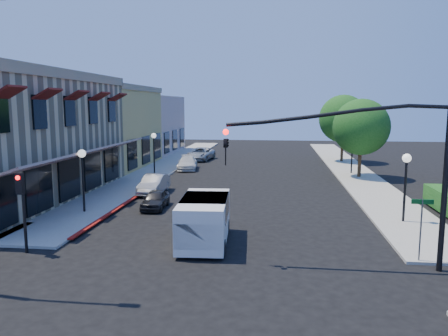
# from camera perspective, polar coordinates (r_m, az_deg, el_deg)

# --- Properties ---
(ground) EXTENTS (120.00, 120.00, 0.00)m
(ground) POSITION_cam_1_polar(r_m,az_deg,el_deg) (15.83, -1.10, -13.96)
(ground) COLOR black
(ground) RESTS_ON ground
(sidewalk_left) EXTENTS (3.50, 50.00, 0.12)m
(sidewalk_left) POSITION_cam_1_polar(r_m,az_deg,el_deg) (43.30, -7.56, 0.33)
(sidewalk_left) COLOR gray
(sidewalk_left) RESTS_ON ground
(sidewalk_right) EXTENTS (3.50, 50.00, 0.12)m
(sidewalk_right) POSITION_cam_1_polar(r_m,az_deg,el_deg) (42.46, 15.96, -0.08)
(sidewalk_right) COLOR gray
(sidewalk_right) RESTS_ON ground
(curb_red_strip) EXTENTS (0.25, 10.00, 0.06)m
(curb_red_strip) POSITION_cam_1_polar(r_m,az_deg,el_deg) (24.96, -14.39, -5.87)
(curb_red_strip) COLOR maroon
(curb_red_strip) RESTS_ON ground
(yellow_stucco_building) EXTENTS (10.00, 12.00, 7.60)m
(yellow_stucco_building) POSITION_cam_1_polar(r_m,az_deg,el_deg) (44.21, -16.52, 5.10)
(yellow_stucco_building) COLOR tan
(yellow_stucco_building) RESTS_ON ground
(pink_stucco_building) EXTENTS (10.00, 12.00, 7.00)m
(pink_stucco_building) POSITION_cam_1_polar(r_m,az_deg,el_deg) (55.42, -11.57, 5.53)
(pink_stucco_building) COLOR beige
(pink_stucco_building) RESTS_ON ground
(street_tree_a) EXTENTS (4.56, 4.56, 6.48)m
(street_tree_a) POSITION_cam_1_polar(r_m,az_deg,el_deg) (37.16, 17.47, 5.13)
(street_tree_a) COLOR #342314
(street_tree_a) RESTS_ON ground
(street_tree_b) EXTENTS (4.94, 4.94, 7.02)m
(street_tree_b) POSITION_cam_1_polar(r_m,az_deg,el_deg) (47.01, 15.30, 6.22)
(street_tree_b) COLOR #342314
(street_tree_b) RESTS_ON ground
(signal_mast_arm) EXTENTS (8.01, 0.39, 6.00)m
(signal_mast_arm) POSITION_cam_1_polar(r_m,az_deg,el_deg) (16.55, 20.15, 1.17)
(signal_mast_arm) COLOR black
(signal_mast_arm) RESTS_ON ground
(secondary_signal) EXTENTS (0.28, 0.42, 3.32)m
(secondary_signal) POSITION_cam_1_polar(r_m,az_deg,el_deg) (19.19, -24.90, -3.53)
(secondary_signal) COLOR black
(secondary_signal) RESTS_ON ground
(street_name_sign) EXTENTS (0.80, 0.06, 2.50)m
(street_name_sign) POSITION_cam_1_polar(r_m,az_deg,el_deg) (18.08, 24.37, -6.20)
(street_name_sign) COLOR #595B5E
(street_name_sign) RESTS_ON ground
(lamppost_left_near) EXTENTS (0.44, 0.44, 3.57)m
(lamppost_left_near) POSITION_cam_1_polar(r_m,az_deg,el_deg) (25.08, -18.02, 0.41)
(lamppost_left_near) COLOR black
(lamppost_left_near) RESTS_ON ground
(lamppost_left_far) EXTENTS (0.44, 0.44, 3.57)m
(lamppost_left_far) POSITION_cam_1_polar(r_m,az_deg,el_deg) (38.15, -9.15, 3.28)
(lamppost_left_far) COLOR black
(lamppost_left_far) RESTS_ON ground
(lamppost_right_near) EXTENTS (0.44, 0.44, 3.57)m
(lamppost_right_near) POSITION_cam_1_polar(r_m,az_deg,el_deg) (23.63, 22.69, -0.28)
(lamppost_right_near) COLOR black
(lamppost_right_near) RESTS_ON ground
(lamppost_right_far) EXTENTS (0.44, 0.44, 3.57)m
(lamppost_right_far) POSITION_cam_1_polar(r_m,az_deg,el_deg) (39.17, 16.42, 3.17)
(lamppost_right_far) COLOR black
(lamppost_right_far) RESTS_ON ground
(white_van) EXTENTS (2.22, 4.62, 2.00)m
(white_van) POSITION_cam_1_polar(r_m,az_deg,el_deg) (18.93, -2.60, -6.52)
(white_van) COLOR silver
(white_van) RESTS_ON ground
(parked_car_a) EXTENTS (1.36, 3.16, 1.06)m
(parked_car_a) POSITION_cam_1_polar(r_m,az_deg,el_deg) (25.72, -8.95, -4.08)
(parked_car_a) COLOR black
(parked_car_a) RESTS_ON ground
(parked_car_b) EXTENTS (1.37, 3.87, 1.27)m
(parked_car_b) POSITION_cam_1_polar(r_m,az_deg,el_deg) (30.01, -9.14, -2.10)
(parked_car_b) COLOR #9B9DA0
(parked_car_b) RESTS_ON ground
(parked_car_c) EXTENTS (2.27, 4.40, 1.22)m
(parked_car_c) POSITION_cam_1_polar(r_m,az_deg,el_deg) (40.72, -4.80, 0.65)
(parked_car_c) COLOR silver
(parked_car_c) RESTS_ON ground
(parked_car_d) EXTENTS (2.84, 5.13, 1.36)m
(parked_car_d) POSITION_cam_1_polar(r_m,az_deg,el_deg) (47.53, -3.09, 1.85)
(parked_car_d) COLOR #A8ABAE
(parked_car_d) RESTS_ON ground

